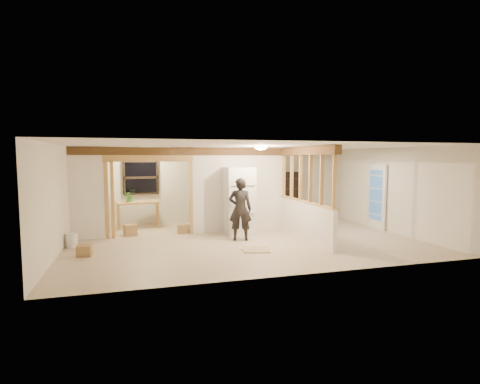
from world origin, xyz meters
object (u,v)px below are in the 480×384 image
object	(u,v)px
work_table	(138,214)
bookshelf	(290,195)
refrigerator	(239,201)
woman	(240,209)
shop_vac	(86,224)

from	to	relation	value
work_table	bookshelf	size ratio (longest dim) A/B	0.77
refrigerator	woman	bearing A→B (deg)	-103.67
woman	shop_vac	xyz separation A→B (m)	(-4.07, 2.05, -0.54)
refrigerator	shop_vac	xyz separation A→B (m)	(-4.28, 1.22, -0.67)
bookshelf	work_table	bearing A→B (deg)	-175.45
woman	shop_vac	world-z (taller)	woman
refrigerator	shop_vac	distance (m)	4.50
refrigerator	work_table	world-z (taller)	refrigerator
shop_vac	refrigerator	bearing A→B (deg)	-15.91
shop_vac	woman	bearing A→B (deg)	-26.65
refrigerator	shop_vac	size ratio (longest dim) A/B	3.26
refrigerator	shop_vac	world-z (taller)	refrigerator
refrigerator	bookshelf	xyz separation A→B (m)	(2.58, 2.29, -0.12)
work_table	bookshelf	world-z (taller)	bookshelf
shop_vac	bookshelf	size ratio (longest dim) A/B	0.35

